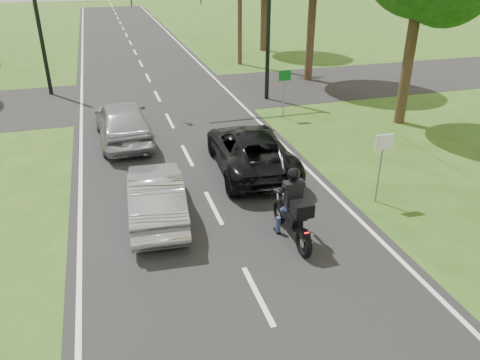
% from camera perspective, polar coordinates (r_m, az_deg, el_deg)
% --- Properties ---
extents(ground, '(140.00, 140.00, 0.00)m').
position_cam_1_polar(ground, '(10.41, 2.17, -13.90)').
color(ground, '#295116').
rests_on(ground, ground).
extents(road, '(8.00, 100.00, 0.01)m').
position_cam_1_polar(road, '(18.93, -7.61, 5.26)').
color(road, black).
rests_on(road, ground).
extents(cross_road, '(60.00, 7.00, 0.01)m').
position_cam_1_polar(cross_road, '(24.58, -10.05, 10.01)').
color(cross_road, black).
rests_on(cross_road, ground).
extents(motorcycle_rider, '(0.66, 2.32, 2.00)m').
position_cam_1_polar(motorcycle_rider, '(11.82, 6.49, -4.00)').
color(motorcycle_rider, black).
rests_on(motorcycle_rider, ground).
extents(dark_suv, '(2.67, 5.21, 1.41)m').
position_cam_1_polar(dark_suv, '(15.66, 1.26, 3.75)').
color(dark_suv, black).
rests_on(dark_suv, road).
extents(silver_sedan, '(1.74, 4.21, 1.36)m').
position_cam_1_polar(silver_sedan, '(12.96, -10.16, -1.87)').
color(silver_sedan, '#A7A6AB').
rests_on(silver_sedan, road).
extents(silver_suv, '(2.14, 4.85, 1.62)m').
position_cam_1_polar(silver_suv, '(18.61, -14.13, 7.00)').
color(silver_suv, '#A5A7AD').
rests_on(silver_suv, road).
extents(traffic_signal, '(6.38, 0.44, 6.00)m').
position_cam_1_polar(traffic_signal, '(22.47, -1.22, 19.66)').
color(traffic_signal, black).
rests_on(traffic_signal, ground).
extents(signal_pole_far, '(0.20, 0.20, 6.00)m').
position_cam_1_polar(signal_pole_far, '(25.90, -23.13, 16.02)').
color(signal_pole_far, black).
rests_on(signal_pole_far, ground).
extents(sign_white, '(0.55, 0.07, 2.12)m').
position_cam_1_polar(sign_white, '(13.79, 17.01, 3.30)').
color(sign_white, slate).
rests_on(sign_white, ground).
extents(sign_green, '(0.55, 0.07, 2.12)m').
position_cam_1_polar(sign_green, '(20.61, 5.44, 11.76)').
color(sign_green, slate).
rests_on(sign_green, ground).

